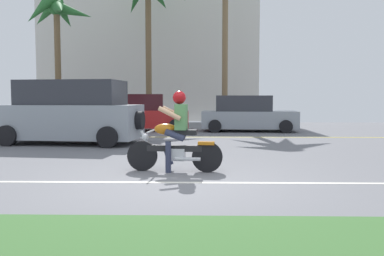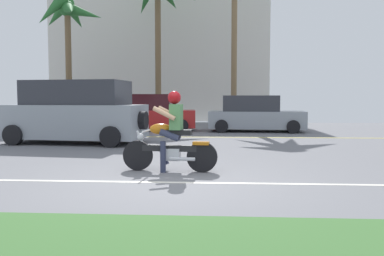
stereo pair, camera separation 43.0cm
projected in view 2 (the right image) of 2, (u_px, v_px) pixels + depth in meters
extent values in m
cube|color=slate|center=(184.00, 158.00, 10.03)|extent=(56.00, 30.00, 0.04)
cube|color=silver|center=(170.00, 182.00, 7.01)|extent=(50.40, 0.12, 0.01)
cube|color=yellow|center=(196.00, 137.00, 15.31)|extent=(50.40, 0.12, 0.01)
cylinder|color=black|center=(138.00, 156.00, 8.18)|extent=(0.61, 0.15, 0.61)
cylinder|color=black|center=(202.00, 157.00, 7.97)|extent=(0.61, 0.15, 0.61)
cylinder|color=#B7BAC1|center=(143.00, 143.00, 8.15)|extent=(0.28, 0.08, 0.53)
cube|color=black|center=(170.00, 148.00, 8.07)|extent=(1.11, 0.21, 0.12)
cube|color=#B7BAC1|center=(172.00, 154.00, 8.07)|extent=(0.34, 0.23, 0.24)
ellipsoid|color=#B76614|center=(161.00, 129.00, 8.07)|extent=(0.44, 0.24, 0.22)
cube|color=black|center=(179.00, 132.00, 8.01)|extent=(0.50, 0.27, 0.10)
cube|color=#B76614|center=(201.00, 143.00, 7.96)|extent=(0.34, 0.19, 0.06)
cylinder|color=#B7BAC1|center=(146.00, 131.00, 8.12)|extent=(0.10, 0.63, 0.04)
sphere|color=#B7BAC1|center=(141.00, 137.00, 8.15)|extent=(0.14, 0.14, 0.14)
cylinder|color=#B7BAC1|center=(182.00, 159.00, 7.92)|extent=(0.51, 0.12, 0.07)
cube|color=#4C7F4C|center=(176.00, 117.00, 8.00)|extent=(0.25, 0.34, 0.50)
sphere|color=maroon|center=(174.00, 98.00, 7.98)|extent=(0.26, 0.26, 0.26)
cylinder|color=#2D334C|center=(172.00, 134.00, 8.14)|extent=(0.42, 0.17, 0.25)
cylinder|color=#2D334C|center=(169.00, 135.00, 7.94)|extent=(0.42, 0.17, 0.25)
cylinder|color=#2D334C|center=(163.00, 157.00, 7.95)|extent=(0.12, 0.12, 0.62)
cylinder|color=#2D334C|center=(164.00, 157.00, 8.22)|extent=(0.22, 0.13, 0.34)
cylinder|color=tan|center=(169.00, 113.00, 8.22)|extent=(0.46, 0.14, 0.28)
cylinder|color=tan|center=(164.00, 113.00, 7.83)|extent=(0.46, 0.14, 0.28)
cube|color=#8C939E|center=(75.00, 121.00, 13.23)|extent=(4.64, 2.38, 1.08)
cube|color=#2D2F36|center=(77.00, 93.00, 13.15)|extent=(3.37, 1.98, 0.78)
cylinder|color=black|center=(131.00, 132.00, 13.90)|extent=(0.66, 0.29, 0.64)
cylinder|color=black|center=(45.00, 130.00, 14.47)|extent=(0.66, 0.29, 0.64)
cylinder|color=black|center=(111.00, 137.00, 12.05)|extent=(0.66, 0.29, 0.64)
cylinder|color=black|center=(13.00, 135.00, 12.62)|extent=(0.66, 0.29, 0.64)
cylinder|color=black|center=(143.00, 120.00, 12.82)|extent=(0.26, 0.60, 0.58)
cube|color=#8C939E|center=(51.00, 116.00, 21.02)|extent=(3.82, 1.97, 0.77)
cube|color=#2D2F36|center=(55.00, 102.00, 20.96)|extent=(2.24, 1.63, 0.71)
cylinder|color=black|center=(82.00, 120.00, 21.91)|extent=(0.57, 0.21, 0.56)
cylinder|color=black|center=(32.00, 120.00, 21.92)|extent=(0.57, 0.21, 0.56)
cylinder|color=black|center=(72.00, 122.00, 20.16)|extent=(0.57, 0.21, 0.56)
cylinder|color=black|center=(18.00, 122.00, 20.17)|extent=(0.57, 0.21, 0.56)
cube|color=#AD1E1E|center=(150.00, 119.00, 18.42)|extent=(4.25, 1.95, 0.78)
cube|color=#351116|center=(144.00, 102.00, 18.37)|extent=(2.50, 1.59, 0.72)
cylinder|color=black|center=(114.00, 126.00, 17.60)|extent=(0.57, 0.22, 0.56)
cylinder|color=black|center=(182.00, 126.00, 17.64)|extent=(0.57, 0.22, 0.56)
cylinder|color=black|center=(120.00, 123.00, 19.24)|extent=(0.57, 0.22, 0.56)
cylinder|color=black|center=(182.00, 123.00, 19.28)|extent=(0.57, 0.22, 0.56)
cube|color=#8C939E|center=(257.00, 120.00, 17.96)|extent=(4.28, 2.12, 0.75)
cube|color=#2D2F36|center=(251.00, 103.00, 17.94)|extent=(2.52, 1.74, 0.69)
cylinder|color=black|center=(222.00, 126.00, 17.28)|extent=(0.57, 0.22, 0.56)
cylinder|color=black|center=(293.00, 127.00, 16.87)|extent=(0.57, 0.22, 0.56)
cylinder|color=black|center=(224.00, 124.00, 19.08)|extent=(0.57, 0.22, 0.56)
cylinder|color=black|center=(289.00, 124.00, 18.67)|extent=(0.57, 0.22, 0.56)
cylinder|color=brown|center=(234.00, 47.00, 21.84)|extent=(0.31, 0.31, 8.47)
cylinder|color=brown|center=(69.00, 67.00, 22.20)|extent=(0.33, 0.33, 6.33)
sphere|color=#28662D|center=(67.00, 9.00, 21.98)|extent=(0.85, 0.85, 0.85)
cone|color=#28662D|center=(84.00, 13.00, 22.04)|extent=(2.16, 0.95, 1.18)
cone|color=#28662D|center=(75.00, 16.00, 22.86)|extent=(0.95, 2.13, 1.62)
cone|color=#28662D|center=(57.00, 15.00, 22.50)|extent=(2.11, 1.67, 1.65)
cone|color=#28662D|center=(51.00, 11.00, 21.44)|extent=(1.84, 1.77, 1.94)
cone|color=#28662D|center=(69.00, 10.00, 21.18)|extent=(1.59, 2.19, 1.26)
cylinder|color=brown|center=(158.00, 56.00, 23.02)|extent=(0.33, 0.33, 7.77)
cylinder|color=black|center=(28.00, 127.00, 16.88)|extent=(0.51, 0.11, 0.51)
cylinder|color=black|center=(53.00, 128.00, 16.74)|extent=(0.51, 0.11, 0.51)
cylinder|color=#B7BAC1|center=(30.00, 122.00, 16.85)|extent=(0.23, 0.06, 0.44)
cube|color=black|center=(40.00, 124.00, 16.80)|extent=(0.93, 0.14, 0.10)
cube|color=#B7BAC1|center=(42.00, 127.00, 16.80)|extent=(0.28, 0.19, 0.20)
ellipsoid|color=#B76614|center=(37.00, 116.00, 16.80)|extent=(0.37, 0.20, 0.19)
cube|color=black|center=(44.00, 118.00, 16.76)|extent=(0.42, 0.21, 0.08)
cube|color=#B76614|center=(53.00, 122.00, 16.73)|extent=(0.28, 0.15, 0.05)
cylinder|color=#B7BAC1|center=(31.00, 117.00, 16.83)|extent=(0.06, 0.53, 0.03)
sphere|color=#B7BAC1|center=(29.00, 120.00, 16.85)|extent=(0.12, 0.12, 0.12)
cylinder|color=#B7BAC1|center=(45.00, 128.00, 16.68)|extent=(0.43, 0.08, 0.06)
cube|color=#2D2D33|center=(43.00, 112.00, 16.75)|extent=(0.20, 0.28, 0.43)
sphere|color=silver|center=(42.00, 104.00, 16.73)|extent=(0.22, 0.22, 0.22)
cylinder|color=#51563D|center=(42.00, 119.00, 16.87)|extent=(0.35, 0.13, 0.21)
cylinder|color=#51563D|center=(40.00, 119.00, 16.70)|extent=(0.35, 0.13, 0.21)
cylinder|color=#51563D|center=(37.00, 128.00, 16.70)|extent=(0.10, 0.10, 0.52)
cylinder|color=#51563D|center=(39.00, 128.00, 16.93)|extent=(0.18, 0.10, 0.29)
cylinder|color=tan|center=(41.00, 110.00, 16.93)|extent=(0.39, 0.10, 0.24)
cylinder|color=tan|center=(37.00, 110.00, 16.60)|extent=(0.39, 0.10, 0.24)
cube|color=beige|center=(162.00, 55.00, 27.81)|extent=(14.26, 4.00, 8.89)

